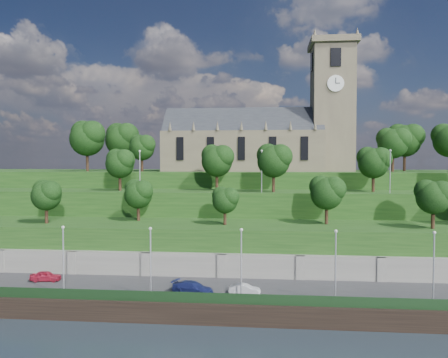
# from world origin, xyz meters

# --- Properties ---
(ground) EXTENTS (320.00, 320.00, 0.00)m
(ground) POSITION_xyz_m (0.00, 0.00, 0.00)
(ground) COLOR #1B232B
(ground) RESTS_ON ground
(promenade) EXTENTS (160.00, 12.00, 2.00)m
(promenade) POSITION_xyz_m (0.00, 6.00, 1.00)
(promenade) COLOR #2D2D30
(promenade) RESTS_ON ground
(quay_wall) EXTENTS (160.00, 0.50, 2.20)m
(quay_wall) POSITION_xyz_m (0.00, -0.05, 1.10)
(quay_wall) COLOR black
(quay_wall) RESTS_ON ground
(fence) EXTENTS (160.00, 0.10, 1.20)m
(fence) POSITION_xyz_m (0.00, 0.60, 2.60)
(fence) COLOR black
(fence) RESTS_ON promenade
(retaining_wall) EXTENTS (160.00, 2.10, 5.00)m
(retaining_wall) POSITION_xyz_m (0.00, 11.97, 2.50)
(retaining_wall) COLOR slate
(retaining_wall) RESTS_ON ground
(embankment_lower) EXTENTS (160.00, 12.00, 8.00)m
(embankment_lower) POSITION_xyz_m (0.00, 18.00, 4.00)
(embankment_lower) COLOR #1C3F15
(embankment_lower) RESTS_ON ground
(embankment_upper) EXTENTS (160.00, 10.00, 12.00)m
(embankment_upper) POSITION_xyz_m (0.00, 29.00, 6.00)
(embankment_upper) COLOR #1C3F15
(embankment_upper) RESTS_ON ground
(hilltop) EXTENTS (160.00, 32.00, 15.00)m
(hilltop) POSITION_xyz_m (0.00, 50.00, 7.50)
(hilltop) COLOR #1C3F15
(hilltop) RESTS_ON ground
(church) EXTENTS (38.60, 12.35, 27.60)m
(church) POSITION_xyz_m (0.79, 45.98, 22.52)
(church) COLOR brown
(church) RESTS_ON hilltop
(trees_lower) EXTENTS (66.20, 8.80, 7.77)m
(trees_lower) POSITION_xyz_m (6.02, 18.31, 12.61)
(trees_lower) COLOR black
(trees_lower) RESTS_ON embankment_lower
(trees_upper) EXTENTS (61.51, 8.30, 7.92)m
(trees_upper) POSITION_xyz_m (3.75, 28.25, 17.15)
(trees_upper) COLOR black
(trees_upper) RESTS_ON embankment_upper
(trees_hilltop) EXTENTS (79.13, 15.79, 10.44)m
(trees_hilltop) POSITION_xyz_m (-1.89, 45.06, 21.60)
(trees_hilltop) COLOR black
(trees_hilltop) RESTS_ON hilltop
(lamp_posts_promenade) EXTENTS (60.36, 0.36, 7.75)m
(lamp_posts_promenade) POSITION_xyz_m (-2.00, 2.50, 6.48)
(lamp_posts_promenade) COLOR #B2B2B7
(lamp_posts_promenade) RESTS_ON promenade
(lamp_posts_upper) EXTENTS (40.36, 0.36, 6.86)m
(lamp_posts_upper) POSITION_xyz_m (-0.00, 26.00, 16.02)
(lamp_posts_upper) COLOR #B2B2B7
(lamp_posts_upper) RESTS_ON embankment_upper
(car_left) EXTENTS (3.85, 1.86, 1.27)m
(car_left) POSITION_xyz_m (-26.72, 7.47, 2.63)
(car_left) COLOR #A31B32
(car_left) RESTS_ON promenade
(car_middle) EXTENTS (3.59, 1.60, 1.15)m
(car_middle) POSITION_xyz_m (-1.70, 4.32, 2.57)
(car_middle) COLOR #A4A4A9
(car_middle) RESTS_ON promenade
(car_right) EXTENTS (5.22, 3.45, 1.41)m
(car_right) POSITION_xyz_m (-7.52, 3.86, 2.70)
(car_right) COLOR navy
(car_right) RESTS_ON promenade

